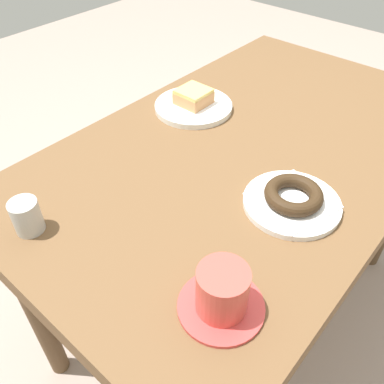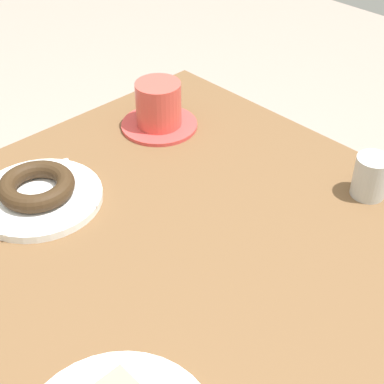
{
  "view_description": "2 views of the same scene",
  "coord_description": "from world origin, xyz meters",
  "px_view_note": "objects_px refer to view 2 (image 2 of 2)",
  "views": [
    {
      "loc": [
        0.74,
        0.44,
        1.32
      ],
      "look_at": [
        0.26,
        0.03,
        0.76
      ],
      "focal_mm": 38.39,
      "sensor_mm": 36.0,
      "label": 1
    },
    {
      "loc": [
        -0.2,
        -0.51,
        1.32
      ],
      "look_at": [
        0.28,
        -0.0,
        0.78
      ],
      "focal_mm": 54.94,
      "sensor_mm": 36.0,
      "label": 2
    }
  ],
  "objects_px": {
    "donut_chocolate_ring": "(36,186)",
    "coffee_cup": "(159,107)",
    "sugar_jar": "(371,177)",
    "plate_chocolate_ring": "(39,198)"
  },
  "relations": [
    {
      "from": "donut_chocolate_ring",
      "to": "coffee_cup",
      "type": "relative_size",
      "value": 0.83
    },
    {
      "from": "donut_chocolate_ring",
      "to": "coffee_cup",
      "type": "height_order",
      "value": "coffee_cup"
    },
    {
      "from": "coffee_cup",
      "to": "sugar_jar",
      "type": "height_order",
      "value": "coffee_cup"
    },
    {
      "from": "plate_chocolate_ring",
      "to": "donut_chocolate_ring",
      "type": "xyz_separation_m",
      "value": [
        0.0,
        0.0,
        0.02
      ]
    },
    {
      "from": "plate_chocolate_ring",
      "to": "sugar_jar",
      "type": "relative_size",
      "value": 2.89
    },
    {
      "from": "donut_chocolate_ring",
      "to": "coffee_cup",
      "type": "distance_m",
      "value": 0.29
    },
    {
      "from": "coffee_cup",
      "to": "sugar_jar",
      "type": "bearing_deg",
      "value": -74.98
    },
    {
      "from": "donut_chocolate_ring",
      "to": "sugar_jar",
      "type": "relative_size",
      "value": 1.72
    },
    {
      "from": "plate_chocolate_ring",
      "to": "coffee_cup",
      "type": "height_order",
      "value": "coffee_cup"
    },
    {
      "from": "plate_chocolate_ring",
      "to": "coffee_cup",
      "type": "xyz_separation_m",
      "value": [
        0.29,
        0.04,
        0.03
      ]
    }
  ]
}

